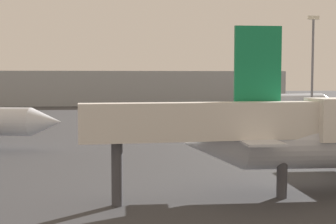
{
  "coord_description": "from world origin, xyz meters",
  "views": [
    {
      "loc": [
        1.0,
        -12.55,
        7.83
      ],
      "look_at": [
        6.16,
        37.71,
        4.33
      ],
      "focal_mm": 50.44,
      "sensor_mm": 36.0,
      "label": 1
    }
  ],
  "objects": [
    {
      "name": "jet_bridge",
      "position": [
        8.21,
        16.99,
        5.03
      ],
      "size": [
        17.84,
        3.64,
        6.58
      ],
      "rotation": [
        0.0,
        0.0,
        0.08
      ],
      "color": "silver",
      "rests_on": "ground_plane"
    },
    {
      "name": "airplane_distant",
      "position": [
        37.17,
        86.79,
        3.15
      ],
      "size": [
        25.55,
        17.84,
        9.46
      ],
      "rotation": [
        0.0,
        0.0,
        0.33
      ],
      "color": "#B2BCCC",
      "rests_on": "ground_plane"
    },
    {
      "name": "terminal_building",
      "position": [
        1.42,
        135.42,
        5.16
      ],
      "size": [
        99.45,
        18.37,
        10.32
      ],
      "primitive_type": "cube",
      "color": "#999EA3",
      "rests_on": "ground_plane"
    },
    {
      "name": "light_mast_right",
      "position": [
        42.14,
        85.08,
        11.94
      ],
      "size": [
        2.4,
        0.5,
        21.32
      ],
      "color": "slate",
      "rests_on": "ground_plane"
    }
  ]
}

